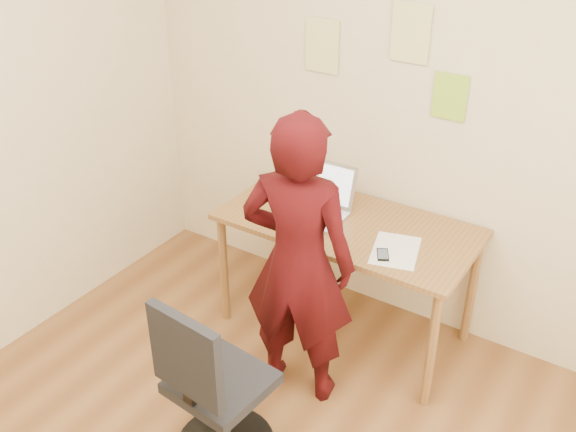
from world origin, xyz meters
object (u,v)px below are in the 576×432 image
Objects in this scene: desk at (347,236)px; office_chair at (213,395)px; person at (298,263)px; phone at (383,255)px; laptop at (316,203)px.

desk is 1.18m from office_chair.
office_chair is at bearing 71.17° from person.
office_chair is 0.58× the size of person.
phone is 0.14× the size of office_chair.
phone is (0.30, -0.20, 0.09)m from desk.
laptop is at bearing 129.79° from phone.
laptop is 1.23m from office_chair.
laptop is 2.99× the size of phone.
desk is 0.90× the size of person.
person is at bearing -69.08° from laptop.
person is (-0.29, -0.34, 0.04)m from phone.
laptop reaches higher than desk.
person is (0.02, -0.54, 0.13)m from desk.
laptop reaches higher than phone.
phone is 0.08× the size of person.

